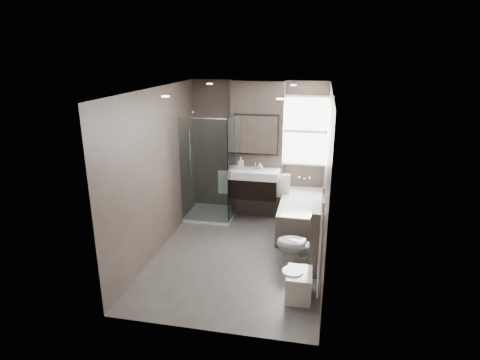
% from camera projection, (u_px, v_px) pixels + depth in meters
% --- Properties ---
extents(room, '(2.70, 3.90, 2.70)m').
position_uv_depth(room, '(239.00, 177.00, 6.06)').
color(room, '#575350').
rests_on(room, ground).
extents(vanity_pier, '(1.00, 0.25, 2.60)m').
position_uv_depth(vanity_pier, '(257.00, 150.00, 7.71)').
color(vanity_pier, '#524840').
rests_on(vanity_pier, ground).
extents(vanity, '(0.95, 0.47, 0.66)m').
position_uv_depth(vanity, '(254.00, 183.00, 7.56)').
color(vanity, black).
rests_on(vanity, vanity_pier).
extents(mirror_cabinet, '(0.86, 0.08, 0.76)m').
position_uv_depth(mirror_cabinet, '(256.00, 135.00, 7.46)').
color(mirror_cabinet, black).
rests_on(mirror_cabinet, vanity_pier).
extents(towel_left, '(0.24, 0.06, 0.44)m').
position_uv_depth(towel_left, '(225.00, 182.00, 7.65)').
color(towel_left, white).
rests_on(towel_left, vanity_pier).
extents(towel_right, '(0.24, 0.06, 0.44)m').
position_uv_depth(towel_right, '(283.00, 186.00, 7.44)').
color(towel_right, white).
rests_on(towel_right, vanity_pier).
extents(shower_enclosure, '(0.90, 0.90, 2.00)m').
position_uv_depth(shower_enclosure, '(215.00, 194.00, 7.71)').
color(shower_enclosure, white).
rests_on(shower_enclosure, ground).
extents(bathtub, '(0.75, 1.60, 0.57)m').
position_uv_depth(bathtub, '(301.00, 214.00, 7.21)').
color(bathtub, '#524840').
rests_on(bathtub, ground).
extents(window, '(0.98, 0.06, 1.33)m').
position_uv_depth(window, '(305.00, 131.00, 7.52)').
color(window, white).
rests_on(window, room).
extents(toilet, '(0.73, 0.46, 0.71)m').
position_uv_depth(toilet, '(299.00, 245.00, 5.98)').
color(toilet, white).
rests_on(toilet, ground).
extents(cistern_box, '(0.19, 0.55, 1.00)m').
position_uv_depth(cistern_box, '(316.00, 239.00, 5.84)').
color(cistern_box, '#524840').
rests_on(cistern_box, ground).
extents(bidet, '(0.40, 0.46, 0.48)m').
position_uv_depth(bidet, '(299.00, 284.00, 5.26)').
color(bidet, white).
rests_on(bidet, ground).
extents(towel_radiator, '(0.03, 0.49, 1.10)m').
position_uv_depth(towel_radiator, '(321.00, 242.00, 4.39)').
color(towel_radiator, silver).
rests_on(towel_radiator, room).
extents(soap_bottle_a, '(0.10, 0.10, 0.22)m').
position_uv_depth(soap_bottle_a, '(241.00, 163.00, 7.53)').
color(soap_bottle_a, white).
rests_on(soap_bottle_a, vanity).
extents(soap_bottle_b, '(0.10, 0.10, 0.13)m').
position_uv_depth(soap_bottle_b, '(260.00, 166.00, 7.50)').
color(soap_bottle_b, white).
rests_on(soap_bottle_b, vanity).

